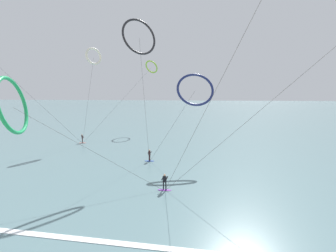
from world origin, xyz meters
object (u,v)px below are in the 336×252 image
Objects in this scene: kite_ivory at (94,56)px; kite_charcoal at (139,37)px; kite_emerald at (13,106)px; kite_navy at (195,89)px; surfer_violet at (165,183)px; surfer_cobalt at (149,156)px; kite_lime at (151,67)px; surfer_coral at (82,139)px.

kite_ivory is 0.93× the size of kite_charcoal.
kite_emerald is 1.22× the size of kite_navy.
kite_navy is at bearing -81.91° from surfer_violet.
kite_emerald reaches higher than surfer_cobalt.
kite_lime is 17.17m from kite_ivory.
kite_ivory is (-8.60, -14.85, 0.62)m from kite_lime.
kite_ivory is at bearing 117.06° from surfer_coral.
kite_charcoal reaches higher than kite_emerald.
surfer_cobalt is 1.00× the size of surfer_coral.
kite_emerald reaches higher than surfer_violet.
surfer_coral is 0.09× the size of kite_charcoal.
kite_lime reaches higher than kite_navy.
kite_navy is (6.25, 1.96, 9.22)m from surfer_cobalt.
surfer_cobalt is 23.45m from kite_ivory.
surfer_cobalt is 11.31m from kite_navy.
kite_emerald is (-13.74, -1.81, 7.74)m from surfer_violet.
surfer_violet is at bearing 167.42° from surfer_cobalt.
surfer_violet is at bearing -105.92° from kite_ivory.
kite_ivory is at bearing 89.46° from kite_lime.
kite_ivory is at bearing -11.27° from kite_emerald.
kite_ivory is (-15.60, 21.58, 15.38)m from surfer_violet.
surfer_violet is 19.04m from kite_charcoal.
surfer_coral is 0.14× the size of kite_navy.
surfer_coral is 25.23m from kite_lime.
surfer_coral is 0.09× the size of kite_lime.
surfer_violet is 0.09× the size of kite_charcoal.
kite_emerald is at bearing 109.53° from kite_lime.
surfer_violet is at bearing 13.88° from surfer_coral.
kite_ivory is (1.85, 2.75, 15.38)m from surfer_coral.
surfer_cobalt and surfer_violet have the same top height.
kite_charcoal is at bearing -56.06° from kite_emerald.
kite_emerald is (-10.68, -10.90, 7.74)m from surfer_cobalt.
kite_ivory is at bearing 141.68° from kite_navy.
kite_navy is at bearing 40.39° from surfer_coral.
surfer_coral is at bearing 150.28° from kite_navy.
surfer_cobalt is at bearing 127.73° from kite_lime.
kite_charcoal is at bearing -98.82° from kite_ivory.
kite_navy is at bearing -81.06° from kite_ivory.
surfer_cobalt is 31.32m from kite_lime.
kite_emerald is at bearing 104.38° from surfer_cobalt.
surfer_cobalt is at bearing -96.68° from kite_ivory.
kite_lime is at bearing 55.55° from kite_charcoal.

